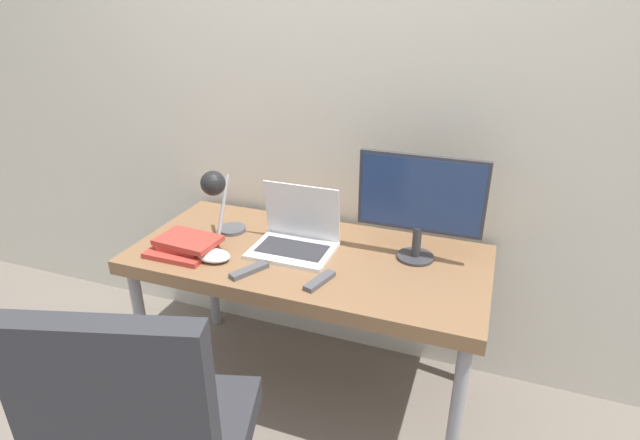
{
  "coord_description": "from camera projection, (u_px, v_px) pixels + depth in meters",
  "views": [
    {
      "loc": [
        0.69,
        -1.37,
        1.72
      ],
      "look_at": [
        0.07,
        0.31,
        0.9
      ],
      "focal_mm": 28.0,
      "sensor_mm": 36.0,
      "label": 1
    }
  ],
  "objects": [
    {
      "name": "wall_back",
      "position": [
        341.0,
        97.0,
        2.21
      ],
      "size": [
        8.0,
        0.05,
        2.6
      ],
      "color": "beige",
      "rests_on": "ground_plane"
    },
    {
      "name": "desk",
      "position": [
        308.0,
        267.0,
        2.13
      ],
      "size": [
        1.49,
        0.7,
        0.72
      ],
      "color": "brown",
      "rests_on": "ground_plane"
    },
    {
      "name": "laptop",
      "position": [
        296.0,
        237.0,
        2.11
      ],
      "size": [
        0.34,
        0.26,
        0.27
      ],
      "color": "silver",
      "rests_on": "desk"
    },
    {
      "name": "monitor",
      "position": [
        421.0,
        200.0,
        1.96
      ],
      "size": [
        0.5,
        0.15,
        0.44
      ],
      "color": "#333338",
      "rests_on": "desk"
    },
    {
      "name": "desk_lamp",
      "position": [
        217.0,
        193.0,
        2.12
      ],
      "size": [
        0.13,
        0.24,
        0.33
      ],
      "color": "#4C4C51",
      "rests_on": "desk"
    },
    {
      "name": "office_chair",
      "position": [
        147.0,
        438.0,
        1.38
      ],
      "size": [
        0.63,
        0.63,
        1.08
      ],
      "color": "black",
      "rests_on": "ground_plane"
    },
    {
      "name": "book_stack",
      "position": [
        184.0,
        246.0,
        2.09
      ],
      "size": [
        0.29,
        0.21,
        0.07
      ],
      "color": "#B2382D",
      "rests_on": "desk"
    },
    {
      "name": "tv_remote",
      "position": [
        320.0,
        281.0,
        1.88
      ],
      "size": [
        0.08,
        0.16,
        0.02
      ],
      "color": "#4C4C51",
      "rests_on": "desk"
    },
    {
      "name": "media_remote",
      "position": [
        249.0,
        270.0,
        1.95
      ],
      "size": [
        0.11,
        0.16,
        0.02
      ],
      "color": "#4C4C51",
      "rests_on": "desk"
    },
    {
      "name": "game_controller",
      "position": [
        213.0,
        256.0,
        2.04
      ],
      "size": [
        0.15,
        0.1,
        0.04
      ],
      "color": "white",
      "rests_on": "desk"
    }
  ]
}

